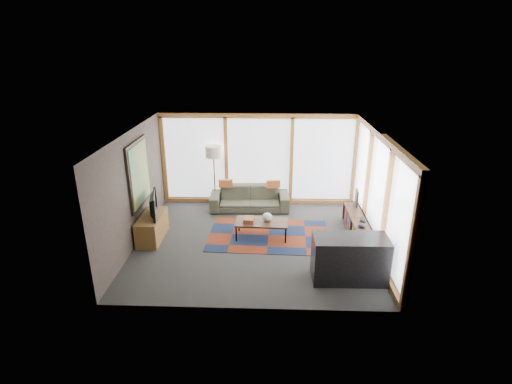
{
  "coord_description": "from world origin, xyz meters",
  "views": [
    {
      "loc": [
        0.33,
        -8.35,
        4.45
      ],
      "look_at": [
        0.0,
        0.4,
        1.1
      ],
      "focal_mm": 28.0,
      "sensor_mm": 36.0,
      "label": 1
    }
  ],
  "objects_px": {
    "sofa": "(250,198)",
    "bookshelf": "(358,228)",
    "television": "(150,205)",
    "bar_counter": "(350,259)",
    "floor_lamp": "(214,177)",
    "tv_console": "(152,227)",
    "coffee_table": "(262,229)"
  },
  "relations": [
    {
      "from": "sofa",
      "to": "floor_lamp",
      "type": "height_order",
      "value": "floor_lamp"
    },
    {
      "from": "floor_lamp",
      "to": "coffee_table",
      "type": "height_order",
      "value": "floor_lamp"
    },
    {
      "from": "sofa",
      "to": "coffee_table",
      "type": "bearing_deg",
      "value": -79.82
    },
    {
      "from": "sofa",
      "to": "bookshelf",
      "type": "bearing_deg",
      "value": -33.9
    },
    {
      "from": "television",
      "to": "bar_counter",
      "type": "bearing_deg",
      "value": -123.0
    },
    {
      "from": "coffee_table",
      "to": "television",
      "type": "bearing_deg",
      "value": -176.8
    },
    {
      "from": "coffee_table",
      "to": "bookshelf",
      "type": "height_order",
      "value": "bookshelf"
    },
    {
      "from": "floor_lamp",
      "to": "bar_counter",
      "type": "xyz_separation_m",
      "value": [
        3.13,
        -3.62,
        -0.42
      ]
    },
    {
      "from": "coffee_table",
      "to": "bookshelf",
      "type": "bearing_deg",
      "value": 1.52
    },
    {
      "from": "bookshelf",
      "to": "bar_counter",
      "type": "xyz_separation_m",
      "value": [
        -0.53,
        -1.8,
        0.2
      ]
    },
    {
      "from": "floor_lamp",
      "to": "television",
      "type": "height_order",
      "value": "floor_lamp"
    },
    {
      "from": "floor_lamp",
      "to": "coffee_table",
      "type": "relative_size",
      "value": 1.42
    },
    {
      "from": "bookshelf",
      "to": "tv_console",
      "type": "relative_size",
      "value": 1.74
    },
    {
      "from": "sofa",
      "to": "bar_counter",
      "type": "xyz_separation_m",
      "value": [
        2.14,
        -3.44,
        0.14
      ]
    },
    {
      "from": "floor_lamp",
      "to": "television",
      "type": "distance_m",
      "value": 2.36
    },
    {
      "from": "floor_lamp",
      "to": "tv_console",
      "type": "xyz_separation_m",
      "value": [
        -1.23,
        -2.05,
        -0.58
      ]
    },
    {
      "from": "sofa",
      "to": "television",
      "type": "distance_m",
      "value": 2.93
    },
    {
      "from": "coffee_table",
      "to": "bar_counter",
      "type": "xyz_separation_m",
      "value": [
        1.76,
        -1.74,
        0.25
      ]
    },
    {
      "from": "bookshelf",
      "to": "tv_console",
      "type": "height_order",
      "value": "tv_console"
    },
    {
      "from": "sofa",
      "to": "tv_console",
      "type": "relative_size",
      "value": 1.84
    },
    {
      "from": "tv_console",
      "to": "floor_lamp",
      "type": "bearing_deg",
      "value": 59.07
    },
    {
      "from": "coffee_table",
      "to": "tv_console",
      "type": "xyz_separation_m",
      "value": [
        -2.59,
        -0.17,
        0.09
      ]
    },
    {
      "from": "sofa",
      "to": "bookshelf",
      "type": "xyz_separation_m",
      "value": [
        2.67,
        -1.64,
        -0.06
      ]
    },
    {
      "from": "bar_counter",
      "to": "sofa",
      "type": "bearing_deg",
      "value": 120.87
    },
    {
      "from": "sofa",
      "to": "bookshelf",
      "type": "relative_size",
      "value": 1.06
    },
    {
      "from": "floor_lamp",
      "to": "tv_console",
      "type": "height_order",
      "value": "floor_lamp"
    },
    {
      "from": "bar_counter",
      "to": "floor_lamp",
      "type": "bearing_deg",
      "value": 129.84
    },
    {
      "from": "sofa",
      "to": "bar_counter",
      "type": "bearing_deg",
      "value": -60.48
    },
    {
      "from": "bookshelf",
      "to": "bar_counter",
      "type": "distance_m",
      "value": 1.89
    },
    {
      "from": "sofa",
      "to": "bookshelf",
      "type": "distance_m",
      "value": 3.13
    },
    {
      "from": "sofa",
      "to": "coffee_table",
      "type": "distance_m",
      "value": 1.74
    },
    {
      "from": "bookshelf",
      "to": "sofa",
      "type": "bearing_deg",
      "value": 148.43
    }
  ]
}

